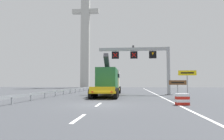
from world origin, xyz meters
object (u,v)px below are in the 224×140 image
(exit_sign_yellow, at_px, (187,78))
(bridge_pylon_distant, at_px, (85,25))
(tourist_info_sign_brown, at_px, (178,84))
(overhead_lane_gantry, at_px, (144,57))
(crash_barrier_striped, at_px, (182,99))
(heavy_haul_truck_yellow, at_px, (109,81))

(exit_sign_yellow, distance_m, bridge_pylon_distant, 54.14)
(exit_sign_yellow, bearing_deg, tourist_info_sign_brown, 93.48)
(overhead_lane_gantry, distance_m, crash_barrier_striped, 14.03)
(heavy_haul_truck_yellow, relative_size, exit_sign_yellow, 4.91)
(heavy_haul_truck_yellow, height_order, tourist_info_sign_brown, heavy_haul_truck_yellow)
(tourist_info_sign_brown, distance_m, bridge_pylon_distant, 51.71)
(overhead_lane_gantry, height_order, crash_barrier_striped, overhead_lane_gantry)
(overhead_lane_gantry, bearing_deg, tourist_info_sign_brown, -65.91)
(crash_barrier_striped, bearing_deg, bridge_pylon_distant, 111.10)
(tourist_info_sign_brown, bearing_deg, heavy_haul_truck_yellow, 142.44)
(exit_sign_yellow, distance_m, tourist_info_sign_brown, 3.13)
(tourist_info_sign_brown, xyz_separation_m, bridge_pylon_distant, (-20.12, 43.41, 19.62))
(heavy_haul_truck_yellow, distance_m, bridge_pylon_distant, 43.57)
(tourist_info_sign_brown, relative_size, bridge_pylon_distant, 0.05)
(tourist_info_sign_brown, relative_size, crash_barrier_striped, 1.89)
(exit_sign_yellow, relative_size, tourist_info_sign_brown, 1.44)
(exit_sign_yellow, bearing_deg, heavy_haul_truck_yellow, 131.70)
(bridge_pylon_distant, bearing_deg, overhead_lane_gantry, -64.98)
(heavy_haul_truck_yellow, xyz_separation_m, bridge_pylon_distant, (-12.06, 37.21, 19.18))
(overhead_lane_gantry, xyz_separation_m, tourist_info_sign_brown, (3.10, -6.93, -3.89))
(overhead_lane_gantry, relative_size, exit_sign_yellow, 3.62)
(heavy_haul_truck_yellow, distance_m, exit_sign_yellow, 12.40)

